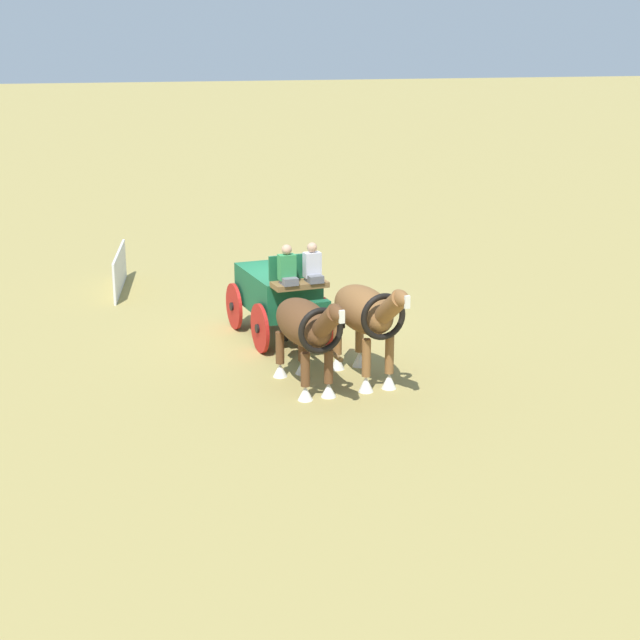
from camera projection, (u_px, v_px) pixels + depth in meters
ground_plane at (278, 336)px, 23.81m from camera, size 220.00×220.00×0.00m
show_wagon at (280, 293)px, 23.33m from camera, size 5.43×2.05×2.52m
draft_horse_near at (366, 314)px, 20.45m from camera, size 3.16×1.23×2.30m
draft_horse_off at (306, 327)px, 20.02m from camera, size 3.14×1.20×2.16m
sponsor_banner at (120, 271)px, 27.76m from camera, size 3.18×0.48×1.10m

